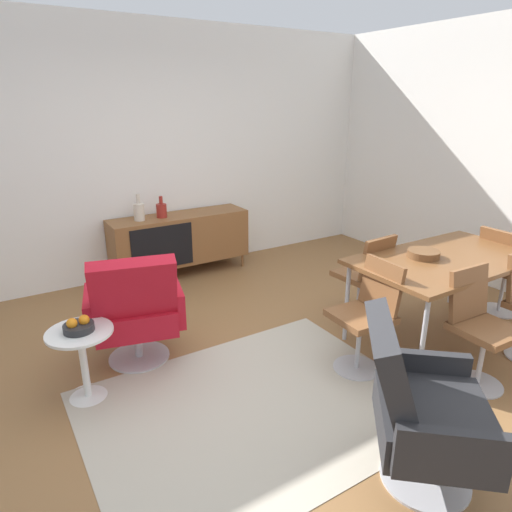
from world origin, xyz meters
name	(u,v)px	position (x,y,z in m)	size (l,w,h in m)	color
ground_plane	(256,378)	(0.00, 0.00, 0.00)	(8.32, 8.32, 0.00)	olive
wall_back	(133,154)	(0.00, 2.60, 1.40)	(6.80, 0.12, 2.80)	white
sideboard	(180,238)	(0.38, 2.30, 0.44)	(1.60, 0.45, 0.72)	brown
vase_cobalt	(139,211)	(-0.08, 2.30, 0.82)	(0.12, 0.12, 0.29)	beige
vase_sculptural_dark	(161,210)	(0.18, 2.30, 0.80)	(0.12, 0.12, 0.24)	maroon
dining_table	(447,262)	(1.68, -0.30, 0.70)	(1.60, 0.90, 0.74)	brown
wooden_bowl_on_table	(423,254)	(1.51, -0.19, 0.77)	(0.26, 0.26, 0.06)	brown
dining_chair_back_left	(366,275)	(1.33, 0.26, 0.47)	(0.42, 0.45, 0.86)	brown
dining_chair_front_left	(479,324)	(1.33, -0.86, 0.47)	(0.42, 0.44, 0.86)	brown
dining_chair_near_window	(367,312)	(0.79, -0.30, 0.47)	(0.44, 0.42, 0.86)	brown
dining_chair_far_end	(503,268)	(2.57, -0.30, 0.47)	(0.44, 0.41, 0.86)	brown
lounge_chair_red	(135,309)	(-0.67, 0.68, 0.47)	(0.82, 0.78, 0.95)	red
armchair_black_shell	(421,407)	(0.23, -1.25, 0.47)	(0.91, 0.91, 0.95)	#262628
side_table_round	(83,357)	(-1.12, 0.44, 0.32)	(0.44, 0.44, 0.52)	white
fruit_bowl	(79,326)	(-1.12, 0.44, 0.56)	(0.20, 0.20, 0.11)	#262628
area_rug	(255,406)	(-0.18, -0.27, 0.00)	(2.20, 1.70, 0.01)	#B7AD99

